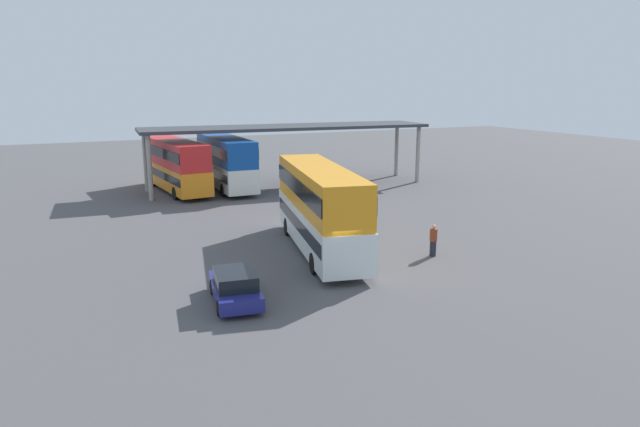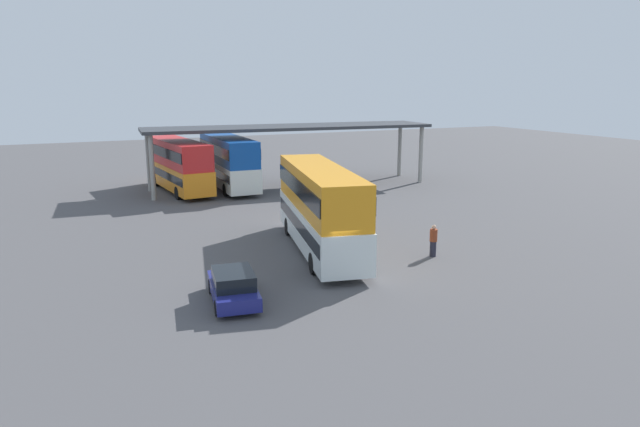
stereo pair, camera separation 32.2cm
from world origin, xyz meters
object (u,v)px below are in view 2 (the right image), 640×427
parked_hatchback (233,286)px  double_decker_near_canopy (179,163)px  pedestrian_waiting (433,241)px  double_decker_mid_row (228,160)px  double_decker_main (320,206)px

parked_hatchback → double_decker_near_canopy: double_decker_near_canopy is taller
double_decker_near_canopy → pedestrian_waiting: 24.62m
double_decker_near_canopy → double_decker_mid_row: size_ratio=0.99×
double_decker_near_canopy → pedestrian_waiting: (8.17, -23.18, -1.45)m
double_decker_mid_row → parked_hatchback: bearing=166.0°
double_decker_near_canopy → parked_hatchback: bearing=168.3°
double_decker_near_canopy → double_decker_mid_row: bearing=-100.0°
double_decker_mid_row → pedestrian_waiting: double_decker_mid_row is taller
double_decker_main → double_decker_mid_row: 19.60m
double_decker_mid_row → double_decker_near_canopy: bearing=86.7°
double_decker_near_canopy → pedestrian_waiting: bearing=-166.1°
double_decker_main → double_decker_near_canopy: 20.20m
double_decker_main → double_decker_near_canopy: double_decker_main is taller
double_decker_mid_row → pedestrian_waiting: bearing=-168.4°
pedestrian_waiting → double_decker_near_canopy: bearing=-174.8°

